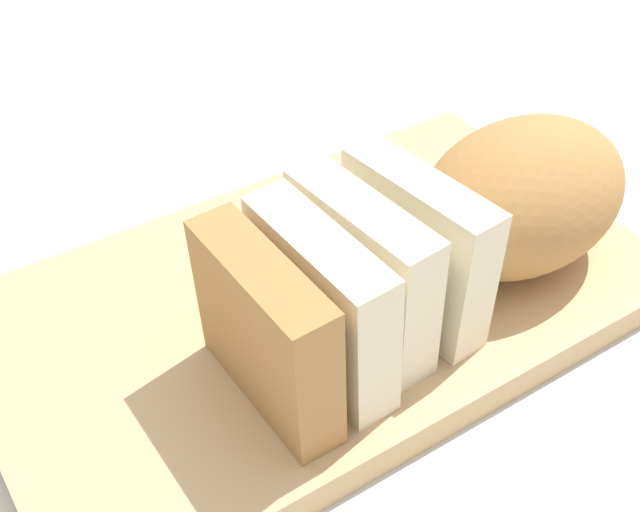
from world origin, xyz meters
TOP-DOWN VIEW (x-y plane):
  - ground_plane at (0.00, 0.00)m, footprint 3.00×3.00m
  - cutting_board at (0.00, 0.00)m, footprint 0.49×0.30m
  - bread_loaf at (-0.08, 0.05)m, footprint 0.33×0.16m
  - bread_knife at (-0.03, -0.07)m, footprint 0.25×0.02m
  - crumb_near_knife at (-0.09, 0.04)m, footprint 0.01×0.01m
  - crumb_near_loaf at (-0.08, -0.00)m, footprint 0.01×0.01m
  - crumb_stray_left at (-0.11, 0.03)m, footprint 0.01×0.01m

SIDE VIEW (x-z plane):
  - ground_plane at x=0.00m, z-range 0.00..0.00m
  - cutting_board at x=0.00m, z-range 0.00..0.02m
  - crumb_near_knife at x=-0.09m, z-range 0.02..0.03m
  - crumb_stray_left at x=-0.11m, z-range 0.02..0.03m
  - crumb_near_loaf at x=-0.08m, z-range 0.02..0.03m
  - bread_knife at x=-0.03m, z-range 0.02..0.04m
  - bread_loaf at x=-0.08m, z-range 0.02..0.13m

